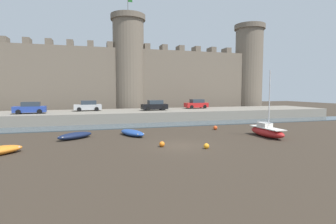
{
  "coord_description": "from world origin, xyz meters",
  "views": [
    {
      "loc": [
        -7.08,
        -20.57,
        4.59
      ],
      "look_at": [
        0.26,
        4.41,
        2.5
      ],
      "focal_mm": 28.0,
      "sensor_mm": 36.0,
      "label": 1
    }
  ],
  "objects_px": {
    "car_quay_centre_east": "(88,106)",
    "mooring_buoy_near_channel": "(206,146)",
    "mooring_buoy_near_shore": "(162,144)",
    "rowboat_midflat_centre": "(75,136)",
    "car_quay_west": "(30,108)",
    "mooring_buoy_mid_mud": "(215,128)",
    "car_quay_centre_west": "(155,105)",
    "sailboat_near_channel_right": "(267,131)",
    "car_quay_east": "(196,104)",
    "rowboat_midflat_right": "(132,133)"
  },
  "relations": [
    {
      "from": "mooring_buoy_mid_mud",
      "to": "mooring_buoy_near_channel",
      "type": "bearing_deg",
      "value": -120.42
    },
    {
      "from": "rowboat_midflat_centre",
      "to": "mooring_buoy_mid_mud",
      "type": "relative_size",
      "value": 7.44
    },
    {
      "from": "mooring_buoy_mid_mud",
      "to": "car_quay_centre_west",
      "type": "relative_size",
      "value": 0.12
    },
    {
      "from": "mooring_buoy_near_channel",
      "to": "car_quay_west",
      "type": "bearing_deg",
      "value": 128.97
    },
    {
      "from": "rowboat_midflat_right",
      "to": "car_quay_west",
      "type": "relative_size",
      "value": 0.98
    },
    {
      "from": "rowboat_midflat_centre",
      "to": "rowboat_midflat_right",
      "type": "xyz_separation_m",
      "value": [
        5.52,
        0.31,
        -0.02
      ]
    },
    {
      "from": "mooring_buoy_near_channel",
      "to": "car_quay_centre_west",
      "type": "relative_size",
      "value": 0.11
    },
    {
      "from": "rowboat_midflat_centre",
      "to": "car_quay_centre_east",
      "type": "xyz_separation_m",
      "value": [
        1.04,
        16.08,
        1.94
      ]
    },
    {
      "from": "car_quay_centre_west",
      "to": "mooring_buoy_near_channel",
      "type": "bearing_deg",
      "value": -92.69
    },
    {
      "from": "car_quay_centre_east",
      "to": "car_quay_east",
      "type": "xyz_separation_m",
      "value": [
        18.46,
        0.81,
        0.0
      ]
    },
    {
      "from": "mooring_buoy_near_shore",
      "to": "car_quay_east",
      "type": "bearing_deg",
      "value": 61.21
    },
    {
      "from": "sailboat_near_channel_right",
      "to": "car_quay_centre_east",
      "type": "xyz_separation_m",
      "value": [
        -17.35,
        20.2,
        1.71
      ]
    },
    {
      "from": "mooring_buoy_near_shore",
      "to": "car_quay_west",
      "type": "relative_size",
      "value": 0.11
    },
    {
      "from": "rowboat_midflat_centre",
      "to": "mooring_buoy_mid_mud",
      "type": "bearing_deg",
      "value": 6.06
    },
    {
      "from": "sailboat_near_channel_right",
      "to": "car_quay_centre_east",
      "type": "distance_m",
      "value": 26.68
    },
    {
      "from": "mooring_buoy_near_channel",
      "to": "car_quay_centre_west",
      "type": "distance_m",
      "value": 22.04
    },
    {
      "from": "sailboat_near_channel_right",
      "to": "mooring_buoy_near_channel",
      "type": "bearing_deg",
      "value": -157.71
    },
    {
      "from": "sailboat_near_channel_right",
      "to": "mooring_buoy_near_shore",
      "type": "xyz_separation_m",
      "value": [
        -11.34,
        -1.66,
        -0.35
      ]
    },
    {
      "from": "rowboat_midflat_right",
      "to": "mooring_buoy_mid_mud",
      "type": "xyz_separation_m",
      "value": [
        10.09,
        1.35,
        -0.08
      ]
    },
    {
      "from": "car_quay_centre_east",
      "to": "mooring_buoy_near_channel",
      "type": "bearing_deg",
      "value": -68.58
    },
    {
      "from": "mooring_buoy_near_channel",
      "to": "mooring_buoy_near_shore",
      "type": "bearing_deg",
      "value": 152.52
    },
    {
      "from": "mooring_buoy_near_channel",
      "to": "mooring_buoy_mid_mud",
      "type": "bearing_deg",
      "value": 59.58
    },
    {
      "from": "mooring_buoy_near_shore",
      "to": "sailboat_near_channel_right",
      "type": "bearing_deg",
      "value": 8.31
    },
    {
      "from": "rowboat_midflat_centre",
      "to": "car_quay_east",
      "type": "bearing_deg",
      "value": 40.88
    },
    {
      "from": "sailboat_near_channel_right",
      "to": "rowboat_midflat_right",
      "type": "bearing_deg",
      "value": 161.01
    },
    {
      "from": "car_quay_centre_west",
      "to": "rowboat_midflat_right",
      "type": "bearing_deg",
      "value": -112.19
    },
    {
      "from": "mooring_buoy_near_channel",
      "to": "rowboat_midflat_centre",
      "type": "bearing_deg",
      "value": 144.05
    },
    {
      "from": "car_quay_west",
      "to": "car_quay_centre_east",
      "type": "relative_size",
      "value": 1.0
    },
    {
      "from": "mooring_buoy_near_shore",
      "to": "car_quay_east",
      "type": "distance_m",
      "value": 25.93
    },
    {
      "from": "mooring_buoy_mid_mud",
      "to": "car_quay_west",
      "type": "xyz_separation_m",
      "value": [
        -22.1,
        11.6,
        2.04
      ]
    },
    {
      "from": "rowboat_midflat_centre",
      "to": "car_quay_centre_east",
      "type": "relative_size",
      "value": 0.86
    },
    {
      "from": "sailboat_near_channel_right",
      "to": "car_quay_west",
      "type": "bearing_deg",
      "value": 145.06
    },
    {
      "from": "rowboat_midflat_centre",
      "to": "sailboat_near_channel_right",
      "type": "xyz_separation_m",
      "value": [
        18.39,
        -4.12,
        0.24
      ]
    },
    {
      "from": "rowboat_midflat_centre",
      "to": "mooring_buoy_near_channel",
      "type": "height_order",
      "value": "rowboat_midflat_centre"
    },
    {
      "from": "sailboat_near_channel_right",
      "to": "car_quay_west",
      "type": "relative_size",
      "value": 1.58
    },
    {
      "from": "car_quay_centre_east",
      "to": "car_quay_west",
      "type": "bearing_deg",
      "value": -159.49
    },
    {
      "from": "mooring_buoy_near_channel",
      "to": "car_quay_centre_west",
      "type": "bearing_deg",
      "value": 87.31
    },
    {
      "from": "car_quay_west",
      "to": "car_quay_east",
      "type": "bearing_deg",
      "value": 7.93
    },
    {
      "from": "rowboat_midflat_right",
      "to": "mooring_buoy_near_shore",
      "type": "height_order",
      "value": "rowboat_midflat_right"
    },
    {
      "from": "rowboat_midflat_centre",
      "to": "rowboat_midflat_right",
      "type": "bearing_deg",
      "value": 3.19
    },
    {
      "from": "mooring_buoy_mid_mud",
      "to": "car_quay_east",
      "type": "xyz_separation_m",
      "value": [
        3.89,
        15.22,
        2.04
      ]
    },
    {
      "from": "rowboat_midflat_centre",
      "to": "car_quay_west",
      "type": "relative_size",
      "value": 0.86
    },
    {
      "from": "rowboat_midflat_centre",
      "to": "sailboat_near_channel_right",
      "type": "relative_size",
      "value": 0.55
    },
    {
      "from": "sailboat_near_channel_right",
      "to": "mooring_buoy_near_channel",
      "type": "distance_m",
      "value": 8.78
    },
    {
      "from": "mooring_buoy_mid_mud",
      "to": "car_quay_east",
      "type": "bearing_deg",
      "value": 75.68
    },
    {
      "from": "sailboat_near_channel_right",
      "to": "mooring_buoy_near_shore",
      "type": "bearing_deg",
      "value": -171.69
    },
    {
      "from": "car_quay_east",
      "to": "car_quay_centre_east",
      "type": "bearing_deg",
      "value": -177.5
    },
    {
      "from": "mooring_buoy_near_channel",
      "to": "car_quay_east",
      "type": "xyz_separation_m",
      "value": [
        9.23,
        24.33,
        2.06
      ]
    },
    {
      "from": "mooring_buoy_near_shore",
      "to": "car_quay_centre_west",
      "type": "height_order",
      "value": "car_quay_centre_west"
    },
    {
      "from": "mooring_buoy_near_channel",
      "to": "mooring_buoy_mid_mud",
      "type": "xyz_separation_m",
      "value": [
        5.35,
        9.11,
        0.02
      ]
    }
  ]
}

